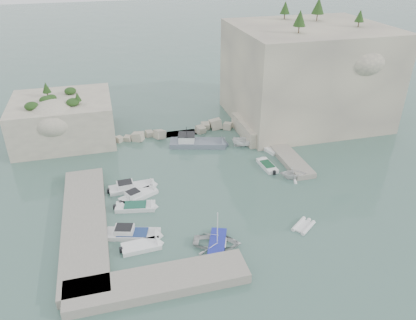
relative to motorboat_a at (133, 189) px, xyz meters
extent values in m
plane|color=#476B60|center=(10.72, -5.95, 0.00)|extent=(400.00, 400.00, 0.00)
cube|color=beige|center=(33.72, 17.05, 8.50)|extent=(26.00, 22.00, 17.00)
cube|color=beige|center=(23.72, 12.05, 1.25)|extent=(8.00, 10.00, 2.50)
cube|color=beige|center=(-9.28, 19.05, 3.50)|extent=(16.00, 14.00, 7.00)
cube|color=#9E9689|center=(-6.28, -6.95, 0.55)|extent=(5.00, 24.00, 1.10)
cube|color=#9E9689|center=(0.72, -18.45, 0.55)|extent=(18.00, 4.00, 1.10)
cube|color=#9E9689|center=(24.22, 4.05, 0.40)|extent=(3.00, 16.00, 0.80)
cube|color=beige|center=(9.72, 16.05, 0.70)|extent=(28.00, 3.00, 1.40)
imported|color=silver|center=(8.01, -14.13, 0.00)|extent=(6.40, 5.53, 1.11)
imported|color=white|center=(22.43, -3.03, 0.00)|extent=(4.49, 4.14, 1.96)
imported|color=white|center=(19.48, 8.36, 0.00)|extent=(4.96, 2.65, 1.82)
cylinder|color=white|center=(8.01, -14.13, 2.66)|extent=(0.10, 0.10, 4.20)
cone|color=#1E4219|center=(28.72, 12.05, 19.27)|extent=(1.96, 1.96, 2.45)
cone|color=#1E4219|center=(36.72, 21.05, 19.60)|extent=(2.24, 2.24, 2.80)
cone|color=#1E4219|center=(40.72, 14.05, 18.82)|extent=(1.57, 1.57, 1.96)
cone|color=#1E4219|center=(31.72, 24.05, 19.08)|extent=(1.79, 1.79, 2.24)
cone|color=#1E4219|center=(-11.28, 21.05, 8.62)|extent=(1.40, 1.40, 1.75)
cone|color=#1E4219|center=(-6.28, 16.05, 8.30)|extent=(1.12, 1.12, 1.40)
camera|label=1|loc=(-2.04, -47.80, 30.20)|focal=35.00mm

